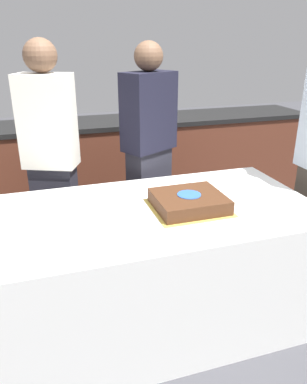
% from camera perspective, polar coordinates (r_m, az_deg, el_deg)
% --- Properties ---
extents(ground_plane, '(14.00, 14.00, 0.00)m').
position_cam_1_polar(ground_plane, '(2.41, -4.50, -19.31)').
color(ground_plane, '#424247').
extents(back_counter, '(4.40, 0.58, 0.92)m').
position_cam_1_polar(back_counter, '(3.52, -10.63, 3.08)').
color(back_counter, '#5B2D1E').
rests_on(back_counter, ground_plane).
extents(dining_table, '(2.18, 0.94, 0.74)m').
position_cam_1_polar(dining_table, '(2.18, -4.79, -12.05)').
color(dining_table, silver).
rests_on(dining_table, ground_plane).
extents(cake, '(0.41, 0.37, 0.08)m').
position_cam_1_polar(cake, '(2.04, 5.41, -1.46)').
color(cake, gold).
rests_on(cake, dining_table).
extents(side_plate_near_cake, '(0.20, 0.20, 0.00)m').
position_cam_1_polar(side_plate_near_cake, '(2.36, 4.15, 0.93)').
color(side_plate_near_cake, white).
rests_on(side_plate_near_cake, dining_table).
extents(person_cutting_cake, '(0.42, 0.35, 1.59)m').
position_cam_1_polar(person_cutting_cake, '(2.68, -0.68, 5.50)').
color(person_cutting_cake, '#282833').
rests_on(person_cutting_cake, ground_plane).
extents(person_standing_back, '(0.39, 0.32, 1.61)m').
position_cam_1_polar(person_standing_back, '(2.57, -15.26, 4.41)').
color(person_standing_back, '#282833').
rests_on(person_standing_back, ground_plane).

